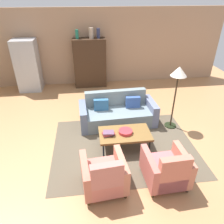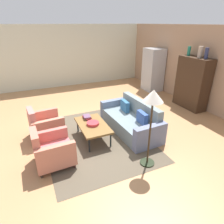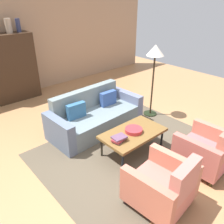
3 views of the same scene
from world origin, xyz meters
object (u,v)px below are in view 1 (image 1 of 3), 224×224
(vase_small, at_px, (98,33))
(floor_lamp, at_px, (178,77))
(couch, at_px, (117,113))
(cabinet, at_px, (90,63))
(vase_tall, at_px, (77,34))
(vase_round, at_px, (91,33))
(armchair_right, at_px, (167,170))
(book_stack, at_px, (109,133))
(refrigerator, at_px, (28,66))
(armchair_left, at_px, (104,176))
(fruit_bowl, at_px, (126,132))
(coffee_table, at_px, (125,134))

(vase_small, xyz_separation_m, floor_lamp, (1.74, -3.19, -0.53))
(couch, xyz_separation_m, cabinet, (-0.64, 2.77, 0.61))
(couch, bearing_deg, vase_tall, -72.10)
(cabinet, distance_m, vase_round, 1.08)
(vase_small, bearing_deg, armchair_right, -80.11)
(couch, xyz_separation_m, vase_small, (-0.29, 2.77, 1.68))
(armchair_right, relative_size, vase_round, 2.45)
(book_stack, height_order, cabinet, cabinet)
(vase_small, height_order, refrigerator, vase_small)
(book_stack, relative_size, vase_small, 0.87)
(armchair_left, height_order, book_stack, armchair_left)
(armchair_left, height_order, floor_lamp, floor_lamp)
(armchair_left, relative_size, fruit_bowl, 2.71)
(couch, relative_size, coffee_table, 1.78)
(armchair_left, distance_m, floor_lamp, 3.02)
(floor_lamp, bearing_deg, refrigerator, 144.52)
(armchair_left, xyz_separation_m, floor_lamp, (2.04, 1.93, 1.10))
(coffee_table, xyz_separation_m, armchair_right, (0.60, -1.17, -0.06))
(armchair_left, relative_size, armchair_right, 1.00)
(armchair_left, distance_m, vase_round, 5.38)
(couch, distance_m, vase_tall, 3.39)
(fruit_bowl, height_order, vase_round, vase_round)
(armchair_right, distance_m, fruit_bowl, 1.31)
(vase_small, bearing_deg, floor_lamp, -61.44)
(cabinet, bearing_deg, vase_round, -2.71)
(coffee_table, bearing_deg, book_stack, -174.75)
(fruit_bowl, bearing_deg, couch, 90.92)
(couch, xyz_separation_m, armchair_right, (0.61, -2.35, 0.06))
(couch, xyz_separation_m, coffee_table, (0.00, -1.19, 0.11))
(vase_tall, relative_size, vase_small, 0.90)
(armchair_left, height_order, armchair_right, same)
(coffee_table, bearing_deg, vase_small, 94.20)
(cabinet, xyz_separation_m, vase_tall, (-0.40, -0.00, 1.05))
(fruit_bowl, bearing_deg, refrigerator, 126.98)
(cabinet, bearing_deg, fruit_bowl, -80.60)
(couch, bearing_deg, book_stack, 70.01)
(vase_tall, height_order, refrigerator, vase_tall)
(couch, xyz_separation_m, fruit_bowl, (0.02, -1.19, 0.18))
(book_stack, xyz_separation_m, refrigerator, (-2.50, 3.89, 0.44))
(armchair_left, height_order, refrigerator, refrigerator)
(vase_round, bearing_deg, vase_small, 0.00)
(book_stack, relative_size, cabinet, 0.17)
(armchair_right, xyz_separation_m, vase_small, (-0.89, 5.12, 1.63))
(fruit_bowl, bearing_deg, armchair_left, -117.58)
(couch, distance_m, refrigerator, 3.98)
(couch, relative_size, fruit_bowl, 6.60)
(armchair_left, bearing_deg, cabinet, 85.27)
(book_stack, xyz_separation_m, floor_lamp, (1.83, 0.80, 0.96))
(armchair_left, bearing_deg, coffee_table, 57.76)
(vase_round, distance_m, floor_lamp, 3.80)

